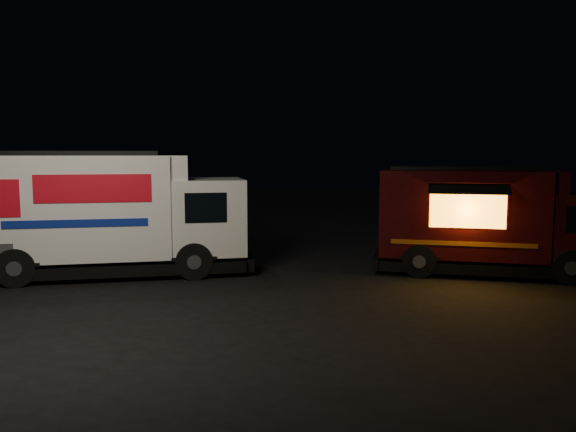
# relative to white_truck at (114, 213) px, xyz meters

# --- Properties ---
(ground) EXTENTS (80.00, 80.00, 0.00)m
(ground) POSITION_rel_white_truck_xyz_m (3.40, -2.35, -1.56)
(ground) COLOR black
(ground) RESTS_ON ground
(white_truck) EXTENTS (7.18, 3.59, 3.11)m
(white_truck) POSITION_rel_white_truck_xyz_m (0.00, 0.00, 0.00)
(white_truck) COLOR white
(white_truck) RESTS_ON ground
(red_truck) EXTENTS (6.22, 3.53, 2.73)m
(red_truck) POSITION_rel_white_truck_xyz_m (9.60, 0.04, -0.19)
(red_truck) COLOR #34090D
(red_truck) RESTS_ON ground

